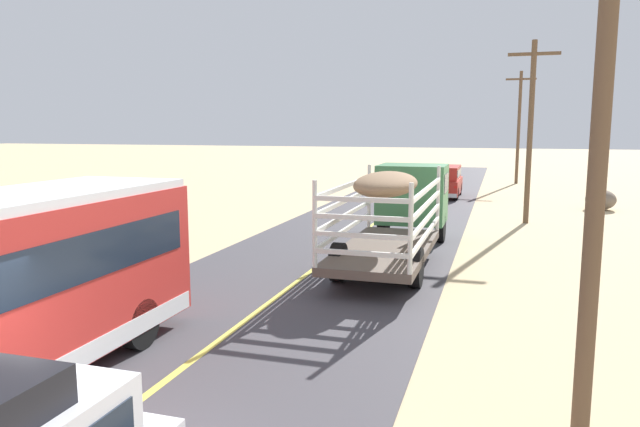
{
  "coord_description": "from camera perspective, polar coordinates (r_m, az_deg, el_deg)",
  "views": [
    {
      "loc": [
        5.34,
        -5.46,
        4.34
      ],
      "look_at": [
        0.0,
        11.93,
        1.65
      ],
      "focal_mm": 33.04,
      "sensor_mm": 36.0,
      "label": 1
    }
  ],
  "objects": [
    {
      "name": "boulder_near_shoulder",
      "position": [
        34.38,
        25.54,
        1.22
      ],
      "size": [
        1.52,
        1.65,
        1.07
      ],
      "primitive_type": "ellipsoid",
      "color": "#756656",
      "rests_on": "ground"
    },
    {
      "name": "car_far",
      "position": [
        37.23,
        11.97,
        3.2
      ],
      "size": [
        1.9,
        4.62,
        1.93
      ],
      "color": "#B2261E",
      "rests_on": "road_surface"
    },
    {
      "name": "power_pole_mid",
      "position": [
        28.02,
        19.71,
        7.91
      ],
      "size": [
        2.2,
        0.24,
        8.09
      ],
      "color": "brown",
      "rests_on": "ground"
    },
    {
      "name": "power_pole_far",
      "position": [
        47.76,
        18.71,
        8.21
      ],
      "size": [
        2.2,
        0.24,
        8.5
      ],
      "color": "brown",
      "rests_on": "ground"
    },
    {
      "name": "power_pole_near",
      "position": [
        8.34,
        25.45,
        6.33
      ],
      "size": [
        2.2,
        0.24,
        7.73
      ],
      "color": "brown",
      "rests_on": "ground"
    },
    {
      "name": "livestock_truck",
      "position": [
        20.52,
        8.07,
        1.19
      ],
      "size": [
        2.53,
        9.7,
        3.02
      ],
      "color": "#3F7F4C",
      "rests_on": "road_surface"
    }
  ]
}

